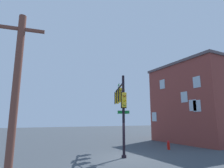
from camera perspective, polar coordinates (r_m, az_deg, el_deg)
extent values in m
plane|color=#3C434A|center=(14.75, 3.69, -21.55)|extent=(120.00, 120.00, 0.00)
cylinder|color=black|center=(14.50, 3.54, -9.44)|extent=(0.20, 0.20, 6.19)
cylinder|color=black|center=(14.74, 3.68, -21.17)|extent=(0.36, 0.36, 0.20)
cylinder|color=black|center=(17.14, 2.17, -1.19)|extent=(4.59, 1.93, 0.14)
cylinder|color=black|center=(15.75, 2.83, -2.18)|extent=(2.10, 0.90, 1.07)
cube|color=yellow|center=(16.01, 2.68, -3.22)|extent=(0.43, 0.45, 1.10)
cube|color=black|center=(15.98, 1.98, -3.21)|extent=(0.43, 0.19, 1.22)
sphere|color=maroon|center=(16.09, 3.38, -2.03)|extent=(0.22, 0.22, 0.22)
cylinder|color=yellow|center=(16.11, 3.59, -1.86)|extent=(0.27, 0.21, 0.23)
sphere|color=#FFFC14|center=(16.04, 3.39, -3.23)|extent=(0.22, 0.22, 0.22)
cylinder|color=yellow|center=(16.06, 3.60, -3.05)|extent=(0.27, 0.21, 0.23)
sphere|color=#0B621E|center=(16.00, 3.40, -4.43)|extent=(0.22, 0.22, 0.22)
cylinder|color=yellow|center=(16.02, 3.61, -4.26)|extent=(0.27, 0.21, 0.23)
cube|color=yellow|center=(17.38, 2.03, -3.82)|extent=(0.44, 0.46, 1.10)
cube|color=black|center=(17.36, 1.37, -3.82)|extent=(0.42, 0.21, 1.22)
sphere|color=maroon|center=(17.45, 2.68, -2.72)|extent=(0.22, 0.22, 0.22)
cylinder|color=yellow|center=(17.46, 2.87, -2.56)|extent=(0.27, 0.22, 0.23)
sphere|color=#FFFC14|center=(17.40, 2.69, -3.82)|extent=(0.22, 0.22, 0.22)
cylinder|color=yellow|center=(17.41, 2.88, -3.66)|extent=(0.27, 0.22, 0.23)
sphere|color=#0B621E|center=(17.36, 2.70, -4.94)|extent=(0.22, 0.22, 0.22)
cylinder|color=yellow|center=(17.38, 2.89, -4.78)|extent=(0.27, 0.22, 0.23)
cube|color=yellow|center=(18.75, 1.47, -4.33)|extent=(0.44, 0.46, 1.10)
cube|color=black|center=(18.74, 0.86, -4.33)|extent=(0.42, 0.21, 1.22)
sphere|color=maroon|center=(18.81, 2.07, -3.31)|extent=(0.22, 0.22, 0.22)
cylinder|color=yellow|center=(18.82, 2.26, -3.16)|extent=(0.27, 0.22, 0.23)
sphere|color=#FFFC14|center=(18.77, 2.08, -4.34)|extent=(0.22, 0.22, 0.22)
cylinder|color=yellow|center=(18.78, 2.26, -4.19)|extent=(0.27, 0.22, 0.23)
sphere|color=#0B621E|center=(18.74, 2.09, -5.37)|extent=(0.22, 0.22, 0.22)
cylinder|color=yellow|center=(18.75, 2.27, -5.22)|extent=(0.27, 0.22, 0.23)
cube|color=yellow|center=(14.22, 3.71, -4.89)|extent=(0.45, 0.43, 1.10)
cube|color=black|center=(14.42, 3.58, -4.98)|extent=(0.20, 0.42, 1.22)
sphere|color=maroon|center=(14.06, 3.82, -3.43)|extent=(0.22, 0.22, 0.22)
cylinder|color=yellow|center=(14.01, 3.86, -3.20)|extent=(0.22, 0.27, 0.23)
sphere|color=#FFFC14|center=(14.02, 3.84, -4.81)|extent=(0.22, 0.22, 0.22)
cylinder|color=yellow|center=(13.97, 3.88, -4.58)|extent=(0.22, 0.27, 0.23)
sphere|color=#0B621E|center=(13.99, 3.86, -6.20)|extent=(0.22, 0.22, 0.22)
cylinder|color=yellow|center=(13.94, 3.89, -5.97)|extent=(0.22, 0.27, 0.23)
cube|color=white|center=(17.43, 2.05, -0.35)|extent=(0.88, 0.36, 0.26)
cube|color=#117026|center=(17.43, 2.05, -0.35)|extent=(0.85, 0.36, 0.22)
cube|color=white|center=(14.50, 3.53, -8.58)|extent=(0.36, 0.88, 0.26)
cube|color=#0E6F29|center=(14.50, 3.53, -8.58)|extent=(0.36, 0.85, 0.22)
cylinder|color=brown|center=(8.19, -27.51, -4.16)|extent=(0.29, 0.29, 7.07)
cube|color=brown|center=(8.95, -25.83, 14.82)|extent=(0.41, 1.80, 0.12)
cylinder|color=red|center=(19.16, 16.86, -17.64)|extent=(0.24, 0.24, 0.65)
sphere|color=red|center=(19.11, 16.79, -16.47)|extent=(0.22, 0.22, 0.22)
cylinder|color=red|center=(19.27, 16.53, -17.52)|extent=(0.12, 0.10, 0.10)
cube|color=brown|center=(26.09, 24.48, -5.60)|extent=(9.61, 7.16, 9.36)
cube|color=#53474B|center=(26.88, 23.68, 4.69)|extent=(9.91, 7.46, 0.30)
cube|color=#A5B7C6|center=(21.48, 24.47, -6.09)|extent=(0.90, 0.04, 1.20)
cube|color=#A5B7C6|center=(22.58, 21.14, -3.72)|extent=(0.90, 0.04, 1.20)
cube|color=#A5B7C6|center=(25.26, 15.07, -0.07)|extent=(0.90, 0.04, 1.20)
cube|color=#A5B7C6|center=(21.81, 23.39, -5.98)|extent=(0.90, 0.04, 1.20)
cube|color=#A5B7C6|center=(21.65, 24.41, 0.56)|extent=(0.90, 0.04, 1.20)
cube|color=#A5B7C6|center=(26.27, 12.76, -9.71)|extent=(0.90, 0.04, 1.20)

